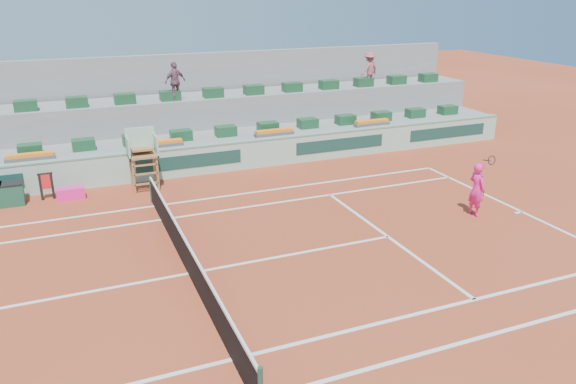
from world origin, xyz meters
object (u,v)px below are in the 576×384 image
player_bag (71,193)px  drink_cooler_a (12,193)px  umpire_chair (142,151)px  tennis_player (477,189)px

player_bag → drink_cooler_a: bearing=173.6°
player_bag → umpire_chair: (2.74, 0.11, 1.32)m
tennis_player → drink_cooler_a: bearing=154.3°
tennis_player → umpire_chair: bearing=145.3°
drink_cooler_a → umpire_chair: bearing=-1.4°
umpire_chair → tennis_player: 12.37m
player_bag → drink_cooler_a: size_ratio=1.19×
umpire_chair → drink_cooler_a: (-4.70, 0.11, -1.12)m
player_bag → drink_cooler_a: 1.99m
umpire_chair → tennis_player: (10.16, -7.04, -0.60)m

